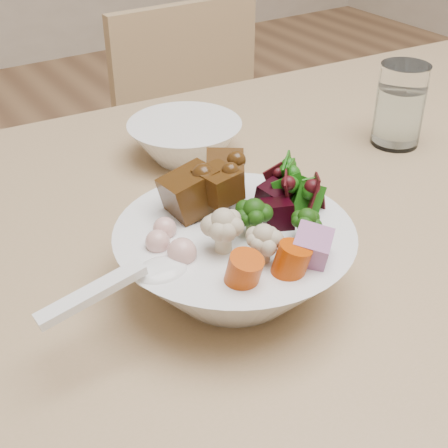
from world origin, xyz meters
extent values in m
cube|color=tan|center=(-0.03, 0.15, 0.69)|extent=(1.56, 0.94, 0.04)
cube|color=tan|center=(-0.01, 0.71, 0.38)|extent=(0.36, 0.36, 0.04)
cube|color=tan|center=(-0.01, 0.87, 0.58)|extent=(0.36, 0.03, 0.39)
cylinder|color=tan|center=(-0.16, 0.55, 0.18)|extent=(0.03, 0.03, 0.37)
cylinder|color=tan|center=(0.14, 0.56, 0.18)|extent=(0.03, 0.03, 0.37)
cylinder|color=tan|center=(-0.16, 0.85, 0.18)|extent=(0.03, 0.03, 0.37)
cylinder|color=tan|center=(0.14, 0.86, 0.18)|extent=(0.03, 0.03, 0.37)
sphere|color=black|center=(-0.39, 0.09, 0.79)|extent=(0.04, 0.04, 0.04)
sphere|color=#C4B694|center=(-0.42, 0.08, 0.79)|extent=(0.04, 0.04, 0.04)
cube|color=black|center=(-0.34, 0.12, 0.78)|extent=(0.04, 0.04, 0.03)
cube|color=#9F5F92|center=(-0.37, 0.03, 0.78)|extent=(0.05, 0.05, 0.04)
cylinder|color=#C84E05|center=(-0.43, 0.03, 0.78)|extent=(0.04, 0.04, 0.03)
sphere|color=#DEA59B|center=(-0.46, 0.09, 0.78)|extent=(0.02, 0.02, 0.02)
ellipsoid|color=white|center=(-0.48, 0.08, 0.77)|extent=(0.05, 0.04, 0.02)
cube|color=white|center=(-0.55, 0.08, 0.78)|extent=(0.10, 0.02, 0.02)
cylinder|color=white|center=(-0.02, 0.25, 0.76)|extent=(0.07, 0.07, 0.11)
cylinder|color=white|center=(-0.02, 0.25, 0.75)|extent=(0.06, 0.06, 0.08)
camera|label=1|loc=(-0.67, -0.30, 1.09)|focal=50.00mm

